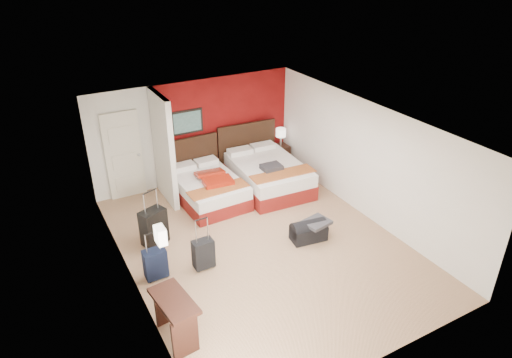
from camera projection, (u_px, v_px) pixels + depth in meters
ground at (261, 244)px, 9.04m from camera, size 6.50×6.50×0.00m
room_walls at (164, 174)px, 8.95m from camera, size 5.02×6.52×2.50m
red_accent_panel at (224, 126)px, 11.29m from camera, size 3.50×0.04×2.50m
partition_wall at (164, 149)px, 10.06m from camera, size 0.12×1.20×2.50m
entry_door at (124, 156)px, 10.29m from camera, size 0.82×0.06×2.05m
bed_left at (208, 190)px, 10.42m from camera, size 1.37×1.91×0.56m
bed_right at (269, 176)px, 10.97m from camera, size 1.61×2.21×0.64m
red_suitcase_open at (214, 178)px, 10.23m from camera, size 0.73×0.94×0.11m
jacket_bundle at (272, 167)px, 10.52m from camera, size 0.47×0.38×0.11m
nightstand at (280, 155)px, 12.10m from camera, size 0.40×0.40×0.56m
table_lamp at (281, 137)px, 11.87m from camera, size 0.31×0.31×0.47m
suitcase_black at (154, 228)px, 8.88m from camera, size 0.56×0.45×0.73m
suitcase_charcoal at (203, 255)px, 8.27m from camera, size 0.37×0.23×0.55m
suitcase_navy at (156, 265)px, 8.02m from camera, size 0.39×0.24×0.55m
duffel_bag at (309, 232)px, 9.10m from camera, size 0.74×0.46×0.35m
jacket_draped at (317, 222)px, 9.02m from camera, size 0.56×0.50×0.07m
desk at (176, 319)px, 6.74m from camera, size 0.55×0.94×0.74m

